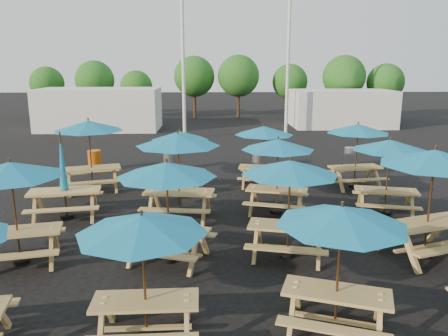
{
  "coord_description": "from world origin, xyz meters",
  "views": [
    {
      "loc": [
        -0.42,
        -12.26,
        4.37
      ],
      "look_at": [
        0.0,
        1.5,
        1.1
      ],
      "focal_mm": 35.0,
      "sensor_mm": 36.0,
      "label": 1
    }
  ],
  "objects_px": {
    "picnic_unit_11": "(264,134)",
    "waste_bin_0": "(95,161)",
    "picnic_unit_6": "(178,144)",
    "waste_bin_1": "(170,160)",
    "picnic_unit_7": "(180,139)",
    "waste_bin_4": "(350,157)",
    "picnic_unit_8": "(341,223)",
    "picnic_unit_14": "(390,149)",
    "picnic_unit_15": "(358,132)",
    "picnic_unit_1": "(11,175)",
    "picnic_unit_9": "(290,173)",
    "picnic_unit_4": "(142,231)",
    "waste_bin_2": "(259,158)",
    "picnic_unit_3": "(89,129)",
    "waste_bin_3": "(259,159)",
    "picnic_unit_10": "(278,148)",
    "picnic_unit_2": "(64,183)",
    "picnic_unit_5": "(167,175)",
    "picnic_unit_13": "(434,163)"
  },
  "relations": [
    {
      "from": "picnic_unit_11",
      "to": "waste_bin_0",
      "type": "relative_size",
      "value": 2.82
    },
    {
      "from": "picnic_unit_6",
      "to": "waste_bin_1",
      "type": "bearing_deg",
      "value": 105.54
    },
    {
      "from": "picnic_unit_7",
      "to": "waste_bin_4",
      "type": "distance_m",
      "value": 8.0
    },
    {
      "from": "picnic_unit_8",
      "to": "picnic_unit_14",
      "type": "xyz_separation_m",
      "value": [
        3.13,
        5.81,
        0.05
      ]
    },
    {
      "from": "picnic_unit_14",
      "to": "picnic_unit_15",
      "type": "relative_size",
      "value": 1.03
    },
    {
      "from": "picnic_unit_1",
      "to": "picnic_unit_14",
      "type": "height_order",
      "value": "picnic_unit_1"
    },
    {
      "from": "picnic_unit_1",
      "to": "picnic_unit_6",
      "type": "relative_size",
      "value": 0.99
    },
    {
      "from": "picnic_unit_9",
      "to": "picnic_unit_14",
      "type": "relative_size",
      "value": 1.02
    },
    {
      "from": "picnic_unit_4",
      "to": "waste_bin_2",
      "type": "bearing_deg",
      "value": 73.71
    },
    {
      "from": "picnic_unit_6",
      "to": "waste_bin_0",
      "type": "relative_size",
      "value": 3.08
    },
    {
      "from": "picnic_unit_3",
      "to": "picnic_unit_9",
      "type": "bearing_deg",
      "value": -59.56
    },
    {
      "from": "waste_bin_2",
      "to": "waste_bin_3",
      "type": "relative_size",
      "value": 1.0
    },
    {
      "from": "picnic_unit_8",
      "to": "picnic_unit_10",
      "type": "relative_size",
      "value": 1.0
    },
    {
      "from": "picnic_unit_1",
      "to": "picnic_unit_15",
      "type": "bearing_deg",
      "value": 19.59
    },
    {
      "from": "picnic_unit_6",
      "to": "picnic_unit_2",
      "type": "bearing_deg",
      "value": -174.53
    },
    {
      "from": "picnic_unit_10",
      "to": "picnic_unit_2",
      "type": "bearing_deg",
      "value": -161.31
    },
    {
      "from": "picnic_unit_1",
      "to": "picnic_unit_8",
      "type": "xyz_separation_m",
      "value": [
        6.36,
        -2.78,
        -0.12
      ]
    },
    {
      "from": "picnic_unit_3",
      "to": "picnic_unit_8",
      "type": "bearing_deg",
      "value": -70.1
    },
    {
      "from": "picnic_unit_2",
      "to": "waste_bin_3",
      "type": "xyz_separation_m",
      "value": [
        6.27,
        6.02,
        -0.61
      ]
    },
    {
      "from": "picnic_unit_7",
      "to": "waste_bin_0",
      "type": "relative_size",
      "value": 2.61
    },
    {
      "from": "picnic_unit_14",
      "to": "waste_bin_4",
      "type": "height_order",
      "value": "picnic_unit_14"
    },
    {
      "from": "picnic_unit_15",
      "to": "waste_bin_4",
      "type": "height_order",
      "value": "picnic_unit_15"
    },
    {
      "from": "picnic_unit_6",
      "to": "picnic_unit_11",
      "type": "bearing_deg",
      "value": 57.64
    },
    {
      "from": "picnic_unit_2",
      "to": "waste_bin_4",
      "type": "height_order",
      "value": "picnic_unit_2"
    },
    {
      "from": "picnic_unit_2",
      "to": "waste_bin_2",
      "type": "height_order",
      "value": "picnic_unit_2"
    },
    {
      "from": "picnic_unit_1",
      "to": "picnic_unit_2",
      "type": "bearing_deg",
      "value": 75.8
    },
    {
      "from": "picnic_unit_5",
      "to": "waste_bin_1",
      "type": "distance_m",
      "value": 8.97
    },
    {
      "from": "picnic_unit_9",
      "to": "picnic_unit_6",
      "type": "bearing_deg",
      "value": 148.85
    },
    {
      "from": "picnic_unit_7",
      "to": "waste_bin_1",
      "type": "relative_size",
      "value": 2.61
    },
    {
      "from": "picnic_unit_3",
      "to": "picnic_unit_6",
      "type": "relative_size",
      "value": 1.1
    },
    {
      "from": "picnic_unit_6",
      "to": "picnic_unit_10",
      "type": "bearing_deg",
      "value": 15.57
    },
    {
      "from": "picnic_unit_1",
      "to": "waste_bin_3",
      "type": "xyz_separation_m",
      "value": [
        6.35,
        8.99,
        -1.62
      ]
    },
    {
      "from": "picnic_unit_6",
      "to": "picnic_unit_15",
      "type": "xyz_separation_m",
      "value": [
        6.14,
        3.14,
        -0.16
      ]
    },
    {
      "from": "picnic_unit_11",
      "to": "waste_bin_0",
      "type": "height_order",
      "value": "picnic_unit_11"
    },
    {
      "from": "picnic_unit_3",
      "to": "picnic_unit_10",
      "type": "height_order",
      "value": "picnic_unit_3"
    },
    {
      "from": "picnic_unit_4",
      "to": "waste_bin_4",
      "type": "relative_size",
      "value": 2.49
    },
    {
      "from": "picnic_unit_7",
      "to": "picnic_unit_3",
      "type": "bearing_deg",
      "value": -171.97
    },
    {
      "from": "picnic_unit_14",
      "to": "waste_bin_3",
      "type": "xyz_separation_m",
      "value": [
        -3.14,
        5.97,
        -1.55
      ]
    },
    {
      "from": "picnic_unit_7",
      "to": "waste_bin_3",
      "type": "relative_size",
      "value": 2.61
    },
    {
      "from": "picnic_unit_5",
      "to": "picnic_unit_10",
      "type": "relative_size",
      "value": 1.04
    },
    {
      "from": "waste_bin_1",
      "to": "picnic_unit_13",
      "type": "bearing_deg",
      "value": -52.54
    },
    {
      "from": "waste_bin_1",
      "to": "waste_bin_3",
      "type": "bearing_deg",
      "value": 2.78
    },
    {
      "from": "picnic_unit_4",
      "to": "picnic_unit_1",
      "type": "bearing_deg",
      "value": 136.48
    },
    {
      "from": "picnic_unit_5",
      "to": "picnic_unit_8",
      "type": "distance_m",
      "value": 4.12
    },
    {
      "from": "picnic_unit_7",
      "to": "picnic_unit_15",
      "type": "bearing_deg",
      "value": 9.2
    },
    {
      "from": "picnic_unit_13",
      "to": "picnic_unit_10",
      "type": "bearing_deg",
      "value": 115.37
    },
    {
      "from": "picnic_unit_7",
      "to": "picnic_unit_8",
      "type": "bearing_deg",
      "value": -62.16
    },
    {
      "from": "picnic_unit_13",
      "to": "waste_bin_4",
      "type": "distance_m",
      "value": 9.32
    },
    {
      "from": "picnic_unit_1",
      "to": "picnic_unit_5",
      "type": "distance_m",
      "value": 3.34
    },
    {
      "from": "picnic_unit_2",
      "to": "waste_bin_0",
      "type": "distance_m",
      "value": 5.95
    }
  ]
}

